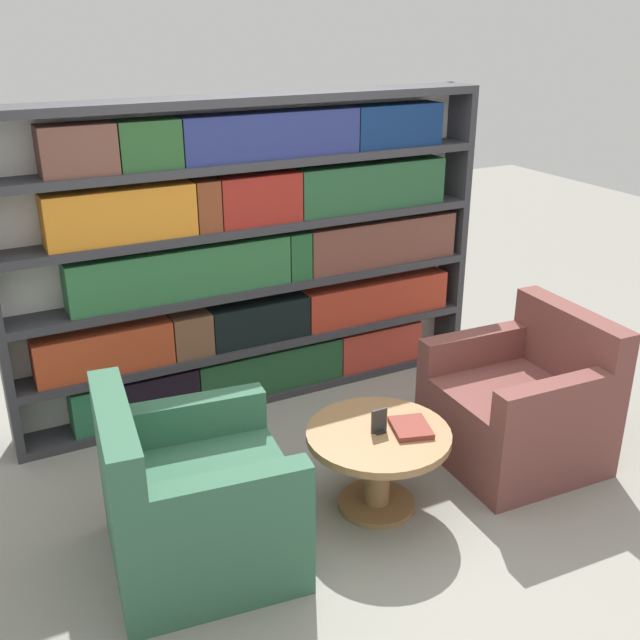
# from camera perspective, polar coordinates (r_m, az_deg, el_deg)

# --- Properties ---
(ground_plane) EXTENTS (14.00, 14.00, 0.00)m
(ground_plane) POSITION_cam_1_polar(r_m,az_deg,el_deg) (3.97, 4.05, -14.52)
(ground_plane) COLOR gray
(bookshelf) EXTENTS (3.10, 0.30, 1.94)m
(bookshelf) POSITION_cam_1_polar(r_m,az_deg,el_deg) (4.73, -4.74, 4.80)
(bookshelf) COLOR silver
(bookshelf) RESTS_ON ground_plane
(armchair_left) EXTENTS (0.91, 0.91, 0.86)m
(armchair_left) POSITION_cam_1_polar(r_m,az_deg,el_deg) (3.55, -9.61, -13.70)
(armchair_left) COLOR #336047
(armchair_left) RESTS_ON ground_plane
(armchair_right) EXTENTS (0.86, 0.86, 0.86)m
(armchair_right) POSITION_cam_1_polar(r_m,az_deg,el_deg) (4.39, 15.02, -6.55)
(armchair_right) COLOR brown
(armchair_right) RESTS_ON ground_plane
(coffee_table) EXTENTS (0.73, 0.73, 0.44)m
(coffee_table) POSITION_cam_1_polar(r_m,az_deg,el_deg) (3.85, 4.44, -10.09)
(coffee_table) COLOR olive
(coffee_table) RESTS_ON ground_plane
(table_sign) EXTENTS (0.09, 0.06, 0.13)m
(table_sign) POSITION_cam_1_polar(r_m,az_deg,el_deg) (3.75, 4.52, -7.80)
(table_sign) COLOR black
(table_sign) RESTS_ON coffee_table
(stray_book) EXTENTS (0.24, 0.26, 0.03)m
(stray_book) POSITION_cam_1_polar(r_m,az_deg,el_deg) (3.80, 6.92, -8.14)
(stray_book) COLOR brown
(stray_book) RESTS_ON coffee_table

